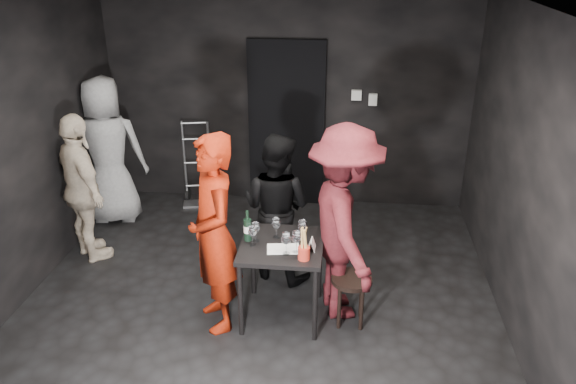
# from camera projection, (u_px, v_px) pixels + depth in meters

# --- Properties ---
(floor) EXTENTS (4.50, 5.00, 0.02)m
(floor) POSITION_uv_depth(u_px,v_px,m) (257.00, 311.00, 5.25)
(floor) COLOR black
(floor) RESTS_ON ground
(ceiling) EXTENTS (4.50, 5.00, 0.02)m
(ceiling) POSITION_uv_depth(u_px,v_px,m) (249.00, 10.00, 4.13)
(ceiling) COLOR silver
(ceiling) RESTS_ON ground
(wall_back) EXTENTS (4.50, 0.04, 2.70)m
(wall_back) POSITION_uv_depth(u_px,v_px,m) (287.00, 100.00, 6.95)
(wall_back) COLOR black
(wall_back) RESTS_ON ground
(wall_left) EXTENTS (0.04, 5.00, 2.70)m
(wall_left) POSITION_uv_depth(u_px,v_px,m) (1.00, 167.00, 4.92)
(wall_left) COLOR black
(wall_left) RESTS_ON ground
(wall_right) EXTENTS (0.04, 5.00, 2.70)m
(wall_right) POSITION_uv_depth(u_px,v_px,m) (532.00, 190.00, 4.46)
(wall_right) COLOR black
(wall_right) RESTS_ON ground
(doorway) EXTENTS (0.95, 0.10, 2.10)m
(doorway) POSITION_uv_depth(u_px,v_px,m) (287.00, 125.00, 7.02)
(doorway) COLOR black
(doorway) RESTS_ON ground
(wallbox_upper) EXTENTS (0.12, 0.06, 0.12)m
(wallbox_upper) POSITION_uv_depth(u_px,v_px,m) (356.00, 95.00, 6.78)
(wallbox_upper) COLOR #B7B7B2
(wallbox_upper) RESTS_ON wall_back
(wallbox_lower) EXTENTS (0.10, 0.06, 0.14)m
(wallbox_lower) POSITION_uv_depth(u_px,v_px,m) (373.00, 100.00, 6.78)
(wallbox_lower) COLOR #B7B7B2
(wallbox_lower) RESTS_ON wall_back
(hand_truck) EXTENTS (0.37, 0.32, 1.10)m
(hand_truck) POSITION_uv_depth(u_px,v_px,m) (198.00, 188.00, 7.32)
(hand_truck) COLOR #B2B2B7
(hand_truck) RESTS_ON floor
(tasting_table) EXTENTS (0.72, 0.72, 0.75)m
(tasting_table) POSITION_uv_depth(u_px,v_px,m) (282.00, 253.00, 4.93)
(tasting_table) COLOR black
(tasting_table) RESTS_ON floor
(stool) EXTENTS (0.36, 0.36, 0.47)m
(stool) POSITION_uv_depth(u_px,v_px,m) (351.00, 286.00, 4.95)
(stool) COLOR black
(stool) RESTS_ON floor
(server_red) EXTENTS (0.81, 0.92, 2.12)m
(server_red) POSITION_uv_depth(u_px,v_px,m) (213.00, 217.00, 4.68)
(server_red) COLOR #931A06
(server_red) RESTS_ON floor
(woman_black) EXTENTS (0.85, 0.66, 1.54)m
(woman_black) POSITION_uv_depth(u_px,v_px,m) (276.00, 207.00, 5.53)
(woman_black) COLOR black
(woman_black) RESTS_ON floor
(man_maroon) EXTENTS (1.02, 1.52, 2.16)m
(man_maroon) POSITION_uv_depth(u_px,v_px,m) (346.00, 205.00, 4.83)
(man_maroon) COLOR #53161B
(man_maroon) RESTS_ON floor
(bystander_cream) EXTENTS (1.06, 1.05, 1.73)m
(bystander_cream) POSITION_uv_depth(u_px,v_px,m) (82.00, 184.00, 5.79)
(bystander_cream) COLOR beige
(bystander_cream) RESTS_ON floor
(bystander_grey) EXTENTS (1.11, 0.73, 2.11)m
(bystander_grey) POSITION_uv_depth(u_px,v_px,m) (106.00, 138.00, 6.54)
(bystander_grey) COLOR gray
(bystander_grey) RESTS_ON floor
(tasting_mat) EXTENTS (0.30, 0.22, 0.00)m
(tasting_mat) POSITION_uv_depth(u_px,v_px,m) (283.00, 249.00, 4.81)
(tasting_mat) COLOR white
(tasting_mat) RESTS_ON tasting_table
(wine_glass_a) EXTENTS (0.09, 0.09, 0.20)m
(wine_glass_a) POSITION_uv_depth(u_px,v_px,m) (252.00, 235.00, 4.84)
(wine_glass_a) COLOR white
(wine_glass_a) RESTS_ON tasting_table
(wine_glass_b) EXTENTS (0.10, 0.10, 0.20)m
(wine_glass_b) POSITION_uv_depth(u_px,v_px,m) (256.00, 231.00, 4.90)
(wine_glass_b) COLOR white
(wine_glass_b) RESTS_ON tasting_table
(wine_glass_c) EXTENTS (0.09, 0.09, 0.21)m
(wine_glass_c) POSITION_uv_depth(u_px,v_px,m) (276.00, 227.00, 4.95)
(wine_glass_c) COLOR white
(wine_glass_c) RESTS_ON tasting_table
(wine_glass_d) EXTENTS (0.09, 0.09, 0.22)m
(wine_glass_d) POSITION_uv_depth(u_px,v_px,m) (286.00, 242.00, 4.69)
(wine_glass_d) COLOR white
(wine_glass_d) RESTS_ON tasting_table
(wine_glass_e) EXTENTS (0.10, 0.10, 0.22)m
(wine_glass_e) POSITION_uv_depth(u_px,v_px,m) (297.00, 241.00, 4.71)
(wine_glass_e) COLOR white
(wine_glass_e) RESTS_ON tasting_table
(wine_glass_f) EXTENTS (0.10, 0.10, 0.21)m
(wine_glass_f) POSITION_uv_depth(u_px,v_px,m) (302.00, 229.00, 4.91)
(wine_glass_f) COLOR white
(wine_glass_f) RESTS_ON tasting_table
(wine_bottle) EXTENTS (0.07, 0.07, 0.29)m
(wine_bottle) POSITION_uv_depth(u_px,v_px,m) (248.00, 229.00, 4.91)
(wine_bottle) COLOR black
(wine_bottle) RESTS_ON tasting_table
(breadstick_cup) EXTENTS (0.10, 0.10, 0.31)m
(breadstick_cup) POSITION_uv_depth(u_px,v_px,m) (304.00, 244.00, 4.60)
(breadstick_cup) COLOR #B72C1D
(breadstick_cup) RESTS_ON tasting_table
(reserved_card) EXTENTS (0.08, 0.13, 0.10)m
(reserved_card) POSITION_uv_depth(u_px,v_px,m) (310.00, 244.00, 4.79)
(reserved_card) COLOR white
(reserved_card) RESTS_ON tasting_table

